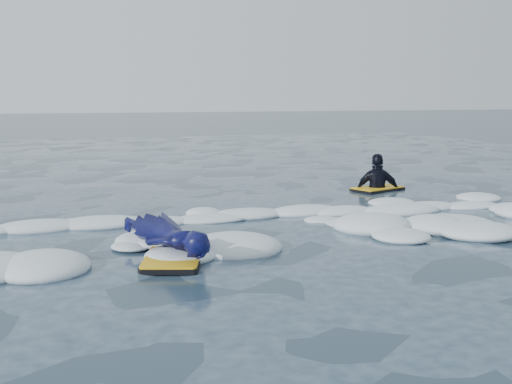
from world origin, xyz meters
TOP-DOWN VIEW (x-y plane):
  - ground at (0.00, 0.00)m, footprint 120.00×120.00m
  - foam_band at (0.00, 1.03)m, footprint 12.00×3.10m
  - prone_woman_unit at (-0.44, -0.41)m, footprint 1.10×1.90m
  - waiting_rider_unit at (4.49, 3.61)m, footprint 1.21×0.94m

SIDE VIEW (x-z plane):
  - waiting_rider_unit at x=4.49m, z-range -0.84..0.77m
  - ground at x=0.00m, z-range 0.00..0.00m
  - foam_band at x=0.00m, z-range -0.15..0.15m
  - prone_woman_unit at x=-0.44m, z-range 0.01..0.48m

